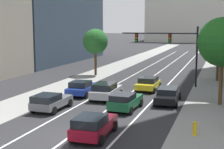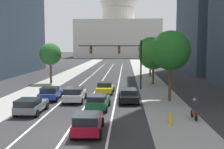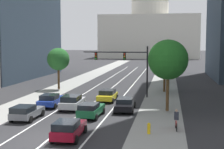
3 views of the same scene
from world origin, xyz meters
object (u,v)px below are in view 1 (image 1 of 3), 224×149
object	(u,v)px
car_black	(168,95)
street_tree_far_right	(219,44)
car_crimson	(93,125)
street_tree_near_right	(223,42)
fire_hydrant	(195,128)
car_blue	(82,88)
car_gray	(50,101)
car_yellow	(148,83)
capitol_building	(203,5)
street_tree_mid_right	(224,35)
car_silver	(106,90)
traffic_signal_mast	(172,45)
street_tree_mid_left	(95,42)
car_green	(125,101)

from	to	relation	value
car_black	street_tree_far_right	xyz separation A→B (m)	(3.84, 13.83, 3.75)
car_crimson	street_tree_near_right	size ratio (longest dim) A/B	0.57
fire_hydrant	street_tree_far_right	size ratio (longest dim) A/B	0.14
car_blue	street_tree_near_right	xyz separation A→B (m)	(12.81, -0.08, 4.60)
car_gray	car_black	size ratio (longest dim) A/B	0.84
car_blue	car_yellow	bearing A→B (deg)	-54.88
capitol_building	street_tree_mid_right	world-z (taller)	capitol_building
car_yellow	car_black	xyz separation A→B (m)	(2.82, -5.09, -0.02)
car_silver	traffic_signal_mast	distance (m)	10.68
car_crimson	traffic_signal_mast	bearing A→B (deg)	-7.02
car_silver	car_blue	xyz separation A→B (m)	(-2.82, 1.02, -0.08)
car_yellow	fire_hydrant	world-z (taller)	car_yellow
car_crimson	street_tree_mid_right	size ratio (longest dim) A/B	0.57
fire_hydrant	street_tree_far_right	world-z (taller)	street_tree_far_right
street_tree_far_right	capitol_building	bearing A→B (deg)	94.61
capitol_building	car_crimson	xyz separation A→B (m)	(1.42, -124.53, -13.70)
street_tree_mid_left	street_tree_near_right	bearing A→B (deg)	-38.21
car_green	car_black	world-z (taller)	car_green
car_crimson	car_yellow	xyz separation A→B (m)	(-0.01, 15.73, -0.03)
car_green	traffic_signal_mast	world-z (taller)	traffic_signal_mast
traffic_signal_mast	street_tree_mid_left	bearing A→B (deg)	155.85
car_crimson	traffic_signal_mast	world-z (taller)	traffic_signal_mast
car_silver	street_tree_far_right	xyz separation A→B (m)	(9.48, 14.05, 3.67)
car_black	car_silver	distance (m)	5.64
car_yellow	car_silver	xyz separation A→B (m)	(-2.82, -5.32, 0.07)
fire_hydrant	traffic_signal_mast	bearing A→B (deg)	103.21
capitol_building	car_gray	world-z (taller)	capitol_building
car_yellow	street_tree_far_right	size ratio (longest dim) A/B	0.62
fire_hydrant	car_black	bearing A→B (deg)	109.71
car_gray	street_tree_mid_left	size ratio (longest dim) A/B	0.65
traffic_signal_mast	fire_hydrant	size ratio (longest dim) A/B	9.34
capitol_building	street_tree_far_right	distance (m)	100.89
car_crimson	street_tree_near_right	world-z (taller)	street_tree_near_right
street_tree_mid_right	car_black	bearing A→B (deg)	-100.06
car_silver	car_blue	size ratio (longest dim) A/B	1.00
car_crimson	car_green	distance (m)	7.04
fire_hydrant	car_gray	bearing A→B (deg)	166.24
car_yellow	street_tree_mid_right	world-z (taller)	street_tree_mid_right
car_crimson	car_gray	size ratio (longest dim) A/B	1.05
traffic_signal_mast	car_green	bearing A→B (deg)	-98.56
capitol_building	street_tree_near_right	size ratio (longest dim) A/B	5.59
car_yellow	car_black	bearing A→B (deg)	-149.51
car_black	car_silver	bearing A→B (deg)	89.98
car_crimson	fire_hydrant	world-z (taller)	car_crimson
car_gray	street_tree_mid_left	distance (m)	19.68
car_black	street_tree_mid_left	xyz separation A→B (m)	(-11.86, 13.48, 3.81)
car_gray	car_crimson	bearing A→B (deg)	-131.77
car_silver	street_tree_near_right	xyz separation A→B (m)	(9.99, 0.95, 4.52)
traffic_signal_mast	street_tree_near_right	xyz separation A→B (m)	(5.34, -7.89, 0.72)
car_gray	fire_hydrant	distance (m)	11.79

